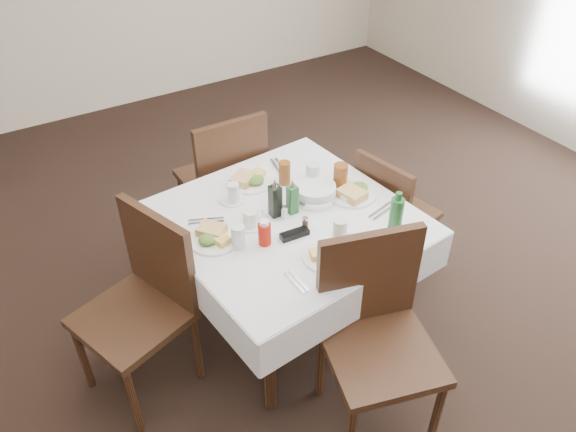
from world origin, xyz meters
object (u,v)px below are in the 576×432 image
Objects in this scene: chair_south at (375,324)px; bread_basket at (315,192)px; chair_west at (145,295)px; green_bottle at (396,217)px; water_e at (313,175)px; water_w at (238,237)px; water_n at (234,193)px; coffee_mug at (251,219)px; chair_east at (389,209)px; water_s at (340,231)px; ketchup_bottle at (265,233)px; dining_table at (288,230)px; chair_north at (226,175)px; oil_cruet_dark at (275,200)px; oil_cruet_green at (292,198)px.

chair_south is 0.83m from bread_basket.
green_bottle reaches higher than chair_west.
water_e is 1.16× the size of water_w.
water_n is 0.23m from coffee_mug.
chair_east is 1.55m from chair_west.
water_s is 0.37m from ketchup_bottle.
water_w reaches higher than dining_table.
chair_east is 6.23× the size of ketchup_bottle.
chair_south is at bearing -103.20° from bread_basket.
chair_north is 1.28m from green_bottle.
water_e reaches higher than bread_basket.
chair_west is at bearing 179.69° from chair_east.
water_s is at bearing 78.63° from chair_south.
ketchup_bottle is at bearing -133.29° from oil_cruet_dark.
coffee_mug is (-0.02, -0.23, -0.01)m from water_n.
chair_west reaches higher than oil_cruet_green.
chair_south is 0.81m from coffee_mug.
water_s reaches higher than bread_basket.
chair_south is at bearing -67.73° from ketchup_bottle.
chair_east is 0.79m from oil_cruet_green.
chair_south reaches higher than water_s.
water_e is at bearing -11.88° from water_n.
chair_north is 8.07× the size of water_w.
dining_table is 5.75× the size of oil_cruet_dark.
chair_west is (-0.80, 0.04, -0.10)m from dining_table.
chair_north is 0.97m from water_w.
water_n is 0.95× the size of water_w.
ketchup_bottle is at bearing -149.83° from oil_cruet_green.
coffee_mug is (-0.24, 0.01, -0.04)m from oil_cruet_green.
water_e is 0.27m from oil_cruet_green.
bread_basket is at bearing 17.50° from dining_table.
chair_west is 3.94× the size of green_bottle.
water_e is (0.15, 0.47, 0.01)m from water_s.
chair_east is (0.72, 0.74, -0.09)m from chair_south.
bread_basket is at bearing 4.11° from oil_cruet_dark.
chair_north is at bearing 42.76° from chair_west.
chair_east is at bearing -0.30° from coffee_mug.
water_n is at bearing 117.48° from water_s.
ketchup_bottle is (-0.23, -0.92, 0.25)m from chair_north.
chair_north is 6.95× the size of water_e.
water_s is 0.46m from coffee_mug.
water_w reaches higher than chair_east.
chair_north is 1.06m from chair_east.
green_bottle is at bearing -79.26° from water_e.
chair_south is 4.11× the size of bread_basket.
coffee_mug is at bearing 85.97° from ketchup_bottle.
bread_basket is 0.98× the size of green_bottle.
water_s is 0.33m from oil_cruet_green.
oil_cruet_dark is (-0.07, -0.75, 0.28)m from chair_north.
chair_south reaches higher than green_bottle.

